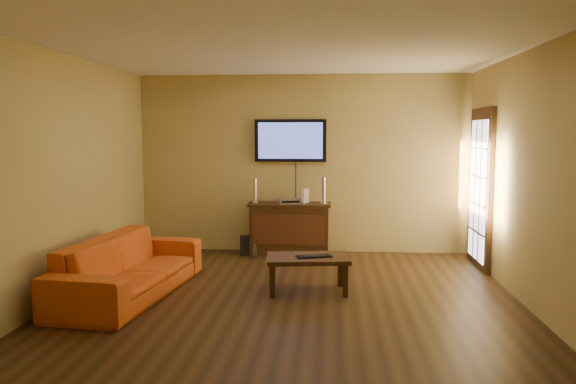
# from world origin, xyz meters

# --- Properties ---
(ground_plane) EXTENTS (5.00, 5.00, 0.00)m
(ground_plane) POSITION_xyz_m (0.00, 0.00, 0.00)
(ground_plane) COLOR black
(ground_plane) RESTS_ON ground
(room_walls) EXTENTS (5.00, 5.00, 5.00)m
(room_walls) POSITION_xyz_m (0.00, 0.62, 1.69)
(room_walls) COLOR tan
(room_walls) RESTS_ON ground
(french_door) EXTENTS (0.07, 1.02, 2.22)m
(french_door) POSITION_xyz_m (2.46, 1.70, 1.05)
(french_door) COLOR black
(french_door) RESTS_ON ground
(media_console) EXTENTS (1.23, 0.47, 0.78)m
(media_console) POSITION_xyz_m (-0.18, 2.26, 0.39)
(media_console) COLOR black
(media_console) RESTS_ON ground
(television) EXTENTS (1.08, 0.08, 0.64)m
(television) POSITION_xyz_m (-0.18, 2.45, 1.71)
(television) COLOR black
(television) RESTS_ON ground
(coffee_table) EXTENTS (0.99, 0.66, 0.42)m
(coffee_table) POSITION_xyz_m (0.18, 0.26, 0.36)
(coffee_table) COLOR black
(coffee_table) RESTS_ON ground
(sofa) EXTENTS (0.91, 2.33, 0.89)m
(sofa) POSITION_xyz_m (-1.81, -0.02, 0.44)
(sofa) COLOR #C54F15
(sofa) RESTS_ON ground
(speaker_left) EXTENTS (0.10, 0.10, 0.37)m
(speaker_left) POSITION_xyz_m (-0.70, 2.26, 0.94)
(speaker_left) COLOR silver
(speaker_left) RESTS_ON media_console
(speaker_right) EXTENTS (0.11, 0.11, 0.39)m
(speaker_right) POSITION_xyz_m (0.33, 2.25, 0.96)
(speaker_right) COLOR silver
(speaker_right) RESTS_ON media_console
(av_receiver) EXTENTS (0.36, 0.29, 0.07)m
(av_receiver) POSITION_xyz_m (-0.18, 2.23, 0.81)
(av_receiver) COLOR silver
(av_receiver) RESTS_ON media_console
(game_console) EXTENTS (0.10, 0.17, 0.22)m
(game_console) POSITION_xyz_m (0.05, 2.28, 0.89)
(game_console) COLOR white
(game_console) RESTS_ON media_console
(subwoofer) EXTENTS (0.30, 0.30, 0.26)m
(subwoofer) POSITION_xyz_m (-0.80, 2.22, 0.13)
(subwoofer) COLOR black
(subwoofer) RESTS_ON ground
(bottle) EXTENTS (0.07, 0.07, 0.20)m
(bottle) POSITION_xyz_m (-0.67, 1.96, 0.09)
(bottle) COLOR white
(bottle) RESTS_ON ground
(keyboard) EXTENTS (0.43, 0.27, 0.02)m
(keyboard) POSITION_xyz_m (0.25, 0.22, 0.43)
(keyboard) COLOR black
(keyboard) RESTS_ON coffee_table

